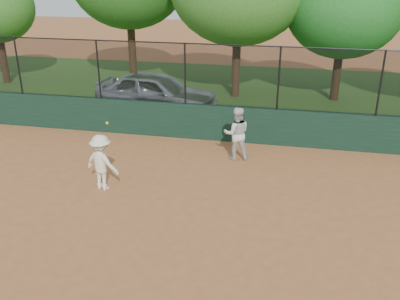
% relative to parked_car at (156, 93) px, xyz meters
% --- Properties ---
extents(ground, '(80.00, 80.00, 0.00)m').
position_rel_parked_car_xyz_m(ground, '(2.28, -8.41, -0.82)').
color(ground, '#AC6537').
rests_on(ground, ground).
extents(back_wall, '(26.00, 0.20, 1.20)m').
position_rel_parked_car_xyz_m(back_wall, '(2.28, -2.41, -0.22)').
color(back_wall, '#173424').
rests_on(back_wall, ground).
extents(grass_strip, '(36.00, 12.00, 0.01)m').
position_rel_parked_car_xyz_m(grass_strip, '(2.28, 3.59, -0.82)').
color(grass_strip, '#244816').
rests_on(grass_strip, ground).
extents(parked_car, '(5.00, 2.50, 1.64)m').
position_rel_parked_car_xyz_m(parked_car, '(0.00, 0.00, 0.00)').
color(parked_car, '#B6BBC0').
rests_on(parked_car, ground).
extents(player_second, '(0.91, 0.78, 1.62)m').
position_rel_parked_car_xyz_m(player_second, '(3.69, -3.80, -0.01)').
color(player_second, silver).
rests_on(player_second, ground).
extents(player_main, '(1.09, 0.81, 1.96)m').
position_rel_parked_car_xyz_m(player_main, '(0.54, -6.50, -0.07)').
color(player_main, white).
rests_on(player_main, ground).
extents(fence_assembly, '(26.00, 0.06, 2.00)m').
position_rel_parked_car_xyz_m(fence_assembly, '(2.25, -2.41, 1.42)').
color(fence_assembly, black).
rests_on(fence_assembly, back_wall).
extents(tree_3, '(4.76, 4.32, 5.92)m').
position_rel_parked_car_xyz_m(tree_3, '(7.02, 3.42, 3.04)').
color(tree_3, '#382412').
rests_on(tree_3, ground).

